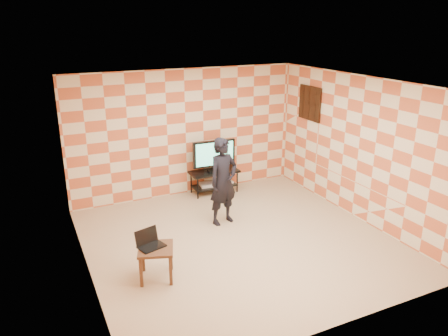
{
  "coord_description": "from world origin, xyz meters",
  "views": [
    {
      "loc": [
        -3.12,
        -5.98,
        3.64
      ],
      "look_at": [
        0.0,
        0.6,
        1.15
      ],
      "focal_mm": 35.0,
      "sensor_mm": 36.0,
      "label": 1
    }
  ],
  "objects_px": {
    "tv_stand": "(214,177)",
    "side_table": "(156,253)",
    "tv": "(214,154)",
    "person": "(223,181)"
  },
  "relations": [
    {
      "from": "tv_stand",
      "to": "side_table",
      "type": "distance_m",
      "value": 3.46
    },
    {
      "from": "tv_stand",
      "to": "side_table",
      "type": "bearing_deg",
      "value": -128.39
    },
    {
      "from": "tv",
      "to": "side_table",
      "type": "xyz_separation_m",
      "value": [
        -2.15,
        -2.71,
        -0.47
      ]
    },
    {
      "from": "tv_stand",
      "to": "person",
      "type": "relative_size",
      "value": 0.65
    },
    {
      "from": "tv_stand",
      "to": "side_table",
      "type": "xyz_separation_m",
      "value": [
        -2.15,
        -2.72,
        0.04
      ]
    },
    {
      "from": "tv",
      "to": "side_table",
      "type": "relative_size",
      "value": 1.49
    },
    {
      "from": "tv",
      "to": "person",
      "type": "bearing_deg",
      "value": -107.78
    },
    {
      "from": "person",
      "to": "side_table",
      "type": "bearing_deg",
      "value": -155.98
    },
    {
      "from": "tv",
      "to": "person",
      "type": "xyz_separation_m",
      "value": [
        -0.46,
        -1.44,
        -0.06
      ]
    },
    {
      "from": "person",
      "to": "tv_stand",
      "type": "bearing_deg",
      "value": 59.27
    }
  ]
}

